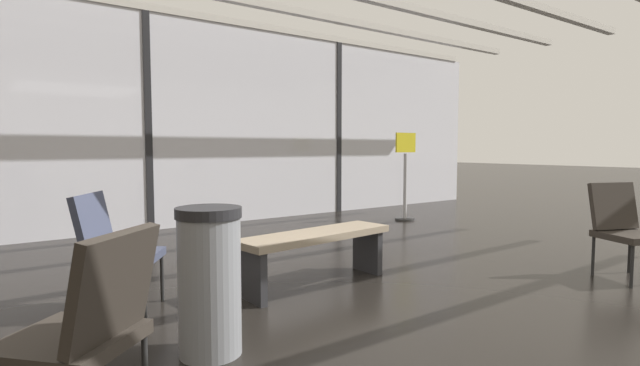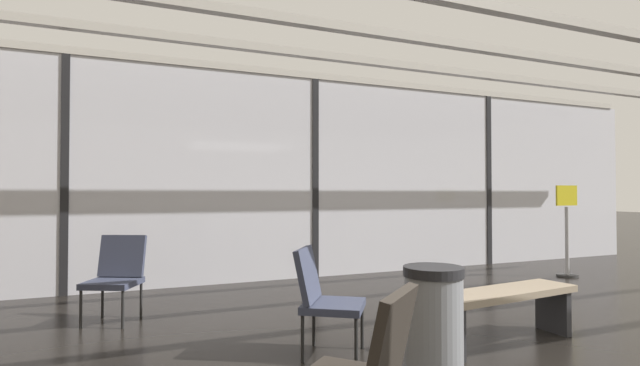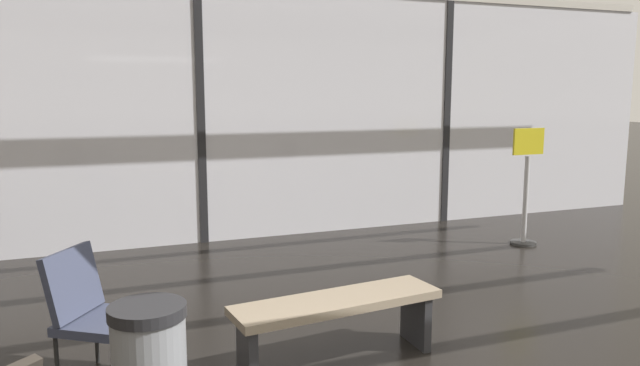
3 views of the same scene
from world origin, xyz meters
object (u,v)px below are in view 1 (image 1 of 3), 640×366
Objects in this scene: lounge_chair_1 at (111,245)px; waiting_bench at (316,244)px; info_sign at (405,179)px; trash_bin at (210,281)px; parked_airplane at (75,117)px; lounge_chair_3 at (87,321)px; lounge_chair_2 at (624,224)px.

lounge_chair_1 is 1.64m from waiting_bench.
info_sign is at bearing 26.30° from waiting_bench.
lounge_chair_1 is at bearing -159.86° from info_sign.
trash_bin reaches higher than waiting_bench.
parked_airplane is at bearing 85.84° from waiting_bench.
lounge_chair_3 is (-1.73, -10.03, -1.39)m from parked_airplane.
trash_bin is (-0.99, -9.56, -1.45)m from parked_airplane.
lounge_chair_2 reaches higher than trash_bin.
trash_bin is (0.27, -1.12, -0.06)m from lounge_chair_1.
waiting_bench is at bearing -147.36° from info_sign.
lounge_chair_3 is 1.01× the size of trash_bin.
trash_bin is (-1.32, -0.77, 0.07)m from waiting_bench.
trash_bin is at bearing -95.92° from parked_airplane.
waiting_bench is at bearing 169.55° from lounge_chair_3.
waiting_bench is 4.07m from info_sign.
lounge_chair_1 is at bearing -98.50° from parked_airplane.
trash_bin is 0.60× the size of info_sign.
lounge_chair_3 is (-0.47, -1.59, 0.00)m from lounge_chair_1.
parked_airplane is 8.64m from lounge_chair_1.
lounge_chair_3 is 6.47m from info_sign.
parked_airplane reaches higher than waiting_bench.
waiting_bench is at bearing 171.01° from lounge_chair_2.
lounge_chair_1 is (-1.26, -8.44, -1.39)m from parked_airplane.
lounge_chair_2 is (2.76, -10.27, -1.39)m from parked_airplane.
waiting_bench is 1.78× the size of trash_bin.
waiting_bench is at bearing -87.83° from parked_airplane.
lounge_chair_2 is at bearing -80.23° from lounge_chair_1.
waiting_bench is (1.59, -0.35, -0.13)m from lounge_chair_1.
trash_bin is at bearing -156.09° from waiting_bench.
parked_airplane is 7.82× the size of info_sign.
info_sign reaches higher than lounge_chair_3.
trash_bin is (-3.75, 0.71, -0.06)m from lounge_chair_2.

